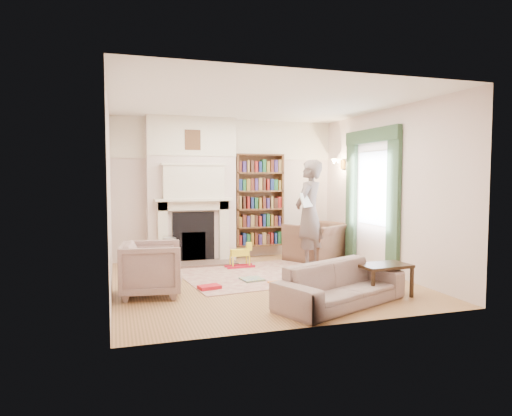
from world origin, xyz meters
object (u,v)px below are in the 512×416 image
object	(u,v)px
armchair_reading	(317,242)
paraffin_heater	(170,253)
bookcase	(259,200)
sofa	(341,284)
armchair_left	(152,269)
rocking_horse	(240,255)
man_reading	(309,214)
coffee_table	(384,280)

from	to	relation	value
armchair_reading	paraffin_heater	xyz separation A→B (m)	(-2.90, 0.08, -0.09)
bookcase	sofa	distance (m)	3.79
armchair_left	rocking_horse	bearing A→B (deg)	-42.30
armchair_reading	man_reading	distance (m)	0.97
coffee_table	sofa	bearing A→B (deg)	-169.15
bookcase	paraffin_heater	xyz separation A→B (m)	(-1.90, -0.59, -0.90)
armchair_reading	paraffin_heater	distance (m)	2.90
bookcase	rocking_horse	distance (m)	1.54
bookcase	paraffin_heater	bearing A→B (deg)	-162.62
armchair_left	sofa	world-z (taller)	armchair_left
armchair_reading	armchair_left	world-z (taller)	armchair_left
man_reading	sofa	bearing A→B (deg)	33.81
man_reading	paraffin_heater	world-z (taller)	man_reading
rocking_horse	coffee_table	bearing A→B (deg)	-63.37
bookcase	armchair_left	distance (m)	3.50
armchair_reading	sofa	world-z (taller)	armchair_reading
bookcase	coffee_table	xyz separation A→B (m)	(0.71, -3.47, -0.95)
bookcase	sofa	bearing A→B (deg)	-91.06
armchair_left	rocking_horse	xyz separation A→B (m)	(1.67, 1.46, -0.14)
bookcase	rocking_horse	bearing A→B (deg)	-124.53
man_reading	rocking_horse	bearing A→B (deg)	-54.37
armchair_left	paraffin_heater	xyz separation A→B (m)	(0.46, 1.87, -0.10)
armchair_left	man_reading	bearing A→B (deg)	-61.24
armchair_reading	coffee_table	bearing A→B (deg)	51.39
man_reading	rocking_horse	world-z (taller)	man_reading
armchair_reading	paraffin_heater	world-z (taller)	armchair_reading
paraffin_heater	rocking_horse	distance (m)	1.28
paraffin_heater	rocking_horse	bearing A→B (deg)	-18.49
sofa	rocking_horse	xyz separation A→B (m)	(-0.62, 2.68, -0.04)
armchair_left	coffee_table	bearing A→B (deg)	-101.59
sofa	man_reading	distance (m)	2.59
bookcase	armchair_left	bearing A→B (deg)	-133.81
sofa	paraffin_heater	world-z (taller)	paraffin_heater
coffee_table	paraffin_heater	bearing A→B (deg)	127.64
sofa	coffee_table	size ratio (longest dim) A/B	2.65
sofa	man_reading	xyz separation A→B (m)	(0.62, 2.41, 0.71)
man_reading	paraffin_heater	size ratio (longest dim) A/B	3.57
bookcase	coffee_table	size ratio (longest dim) A/B	2.64
bookcase	rocking_horse	xyz separation A→B (m)	(-0.69, -1.00, -0.94)
armchair_left	paraffin_heater	world-z (taller)	armchair_left
bookcase	sofa	xyz separation A→B (m)	(-0.07, -3.68, -0.90)
bookcase	man_reading	world-z (taller)	bookcase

